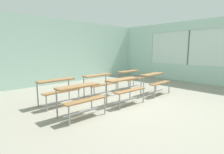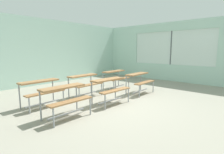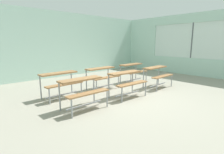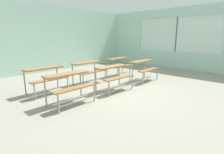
# 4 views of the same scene
# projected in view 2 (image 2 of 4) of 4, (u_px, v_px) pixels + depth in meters

# --- Properties ---
(ground) EXTENTS (10.00, 9.00, 0.05)m
(ground) POSITION_uv_depth(u_px,v_px,m) (115.00, 105.00, 5.22)
(ground) COLOR gray
(wall_back) EXTENTS (10.00, 0.12, 3.00)m
(wall_back) POSITION_uv_depth(u_px,v_px,m) (40.00, 52.00, 7.95)
(wall_back) COLOR silver
(wall_back) RESTS_ON ground
(wall_right) EXTENTS (0.12, 9.00, 3.00)m
(wall_right) POSITION_uv_depth(u_px,v_px,m) (183.00, 53.00, 8.59)
(wall_right) COLOR silver
(wall_right) RESTS_ON ground
(desk_bench_r0c0) EXTENTS (1.10, 0.59, 0.74)m
(desk_bench_r0c0) POSITION_uv_depth(u_px,v_px,m) (65.00, 94.00, 4.10)
(desk_bench_r0c0) COLOR olive
(desk_bench_r0c0) RESTS_ON ground
(desk_bench_r0c1) EXTENTS (1.12, 0.63, 0.74)m
(desk_bench_r0c1) POSITION_uv_depth(u_px,v_px,m) (110.00, 85.00, 5.18)
(desk_bench_r0c1) COLOR olive
(desk_bench_r0c1) RESTS_ON ground
(desk_bench_r0c2) EXTENTS (1.12, 0.62, 0.74)m
(desk_bench_r0c2) POSITION_uv_depth(u_px,v_px,m) (140.00, 78.00, 6.39)
(desk_bench_r0c2) COLOR olive
(desk_bench_r0c2) RESTS_ON ground
(desk_bench_r1c0) EXTENTS (1.12, 0.62, 0.74)m
(desk_bench_r1c0) POSITION_uv_depth(u_px,v_px,m) (41.00, 87.00, 4.89)
(desk_bench_r1c0) COLOR olive
(desk_bench_r1c0) RESTS_ON ground
(desk_bench_r1c1) EXTENTS (1.11, 0.61, 0.74)m
(desk_bench_r1c1) POSITION_uv_depth(u_px,v_px,m) (85.00, 80.00, 5.98)
(desk_bench_r1c1) COLOR olive
(desk_bench_r1c1) RESTS_ON ground
(desk_bench_r1c2) EXTENTS (1.12, 0.62, 0.74)m
(desk_bench_r1c2) POSITION_uv_depth(u_px,v_px,m) (116.00, 75.00, 7.18)
(desk_bench_r1c2) COLOR olive
(desk_bench_r1c2) RESTS_ON ground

